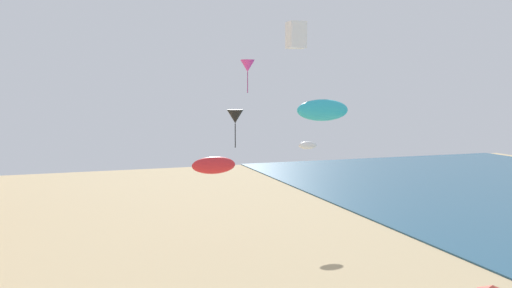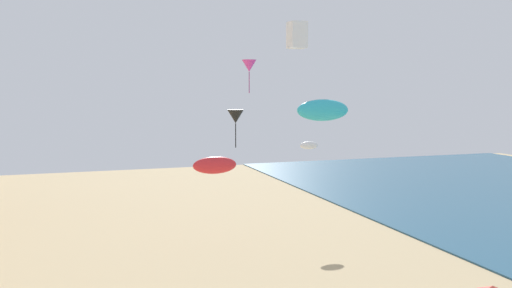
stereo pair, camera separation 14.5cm
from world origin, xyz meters
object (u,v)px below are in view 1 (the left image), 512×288
kite_black_delta (235,117)px  kite_cyan_parafoil (323,110)px  kite_white_box (296,35)px  kite_white_parafoil (308,145)px  kite_red_parafoil (214,165)px  kite_magenta_delta_2 (248,66)px

kite_black_delta → kite_cyan_parafoil: bearing=-50.9°
kite_white_box → kite_white_parafoil: 10.67m
kite_cyan_parafoil → kite_white_box: kite_white_box is taller
kite_white_box → kite_black_delta: (-4.48, -3.25, -4.26)m
kite_white_parafoil → kite_red_parafoil: bearing=-154.5°
kite_red_parafoil → kite_black_delta: bearing=-95.5°
kite_cyan_parafoil → kite_red_parafoil: kite_cyan_parafoil is taller
kite_red_parafoil → kite_white_box: (3.83, -3.38, 7.46)m
kite_white_box → kite_white_parafoil: bearing=60.6°
kite_red_parafoil → kite_white_parafoil: bearing=25.5°
kite_white_parafoil → kite_magenta_delta_2: kite_magenta_delta_2 is taller
kite_white_box → kite_black_delta: kite_white_box is taller
kite_magenta_delta_2 → kite_black_delta: (-5.31, -14.38, -3.12)m
kite_white_box → kite_magenta_delta_2: 11.22m
kite_white_box → kite_magenta_delta_2: bearing=85.7°
kite_cyan_parafoil → kite_red_parafoil: bearing=102.2°
kite_cyan_parafoil → kite_magenta_delta_2: size_ratio=0.96×
kite_cyan_parafoil → kite_white_parafoil: size_ratio=1.70×
kite_red_parafoil → kite_white_parafoil: size_ratio=1.91×
kite_red_parafoil → kite_white_parafoil: 8.70m
kite_white_box → kite_white_parafoil: (4.00, 7.12, -6.86)m
kite_cyan_parafoil → kite_white_box: (1.64, 6.75, 3.88)m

